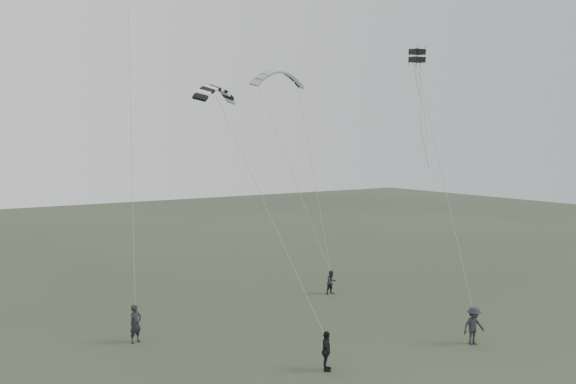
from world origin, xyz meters
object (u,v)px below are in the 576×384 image
flyer_left (136,324)px  kite_pale_large (278,71)px  flyer_right (331,282)px  flyer_center (326,351)px  kite_striped (216,88)px  kite_box (417,56)px  flyer_far (474,326)px

flyer_left → kite_pale_large: kite_pale_large is taller
flyer_right → kite_pale_large: kite_pale_large is taller
flyer_center → kite_striped: kite_striped is taller
kite_pale_large → kite_box: 11.25m
kite_striped → kite_box: size_ratio=3.75×
flyer_center → flyer_right: bearing=2.2°
flyer_left → kite_box: bearing=-29.7°
kite_box → flyer_left: bearing=-178.3°
flyer_right → kite_striped: (-8.56, -1.70, 11.28)m
flyer_far → kite_pale_large: 22.29m
kite_pale_large → kite_striped: bearing=-133.9°
flyer_center → flyer_far: flyer_far is taller
flyer_far → kite_box: bearing=76.7°
flyer_center → kite_pale_large: 22.76m
flyer_center → kite_box: size_ratio=2.22×
flyer_left → flyer_far: 15.69m
flyer_left → kite_striped: bearing=-20.5°
kite_box → flyer_center: bearing=-143.5°
flyer_left → flyer_right: (12.89, 1.84, -0.16)m
flyer_left → kite_pale_large: 21.07m
flyer_center → kite_striped: bearing=49.3°
flyer_left → flyer_far: (13.01, -8.77, -0.01)m
kite_striped → kite_box: (11.60, -2.18, 2.25)m
flyer_far → kite_pale_large: bearing=98.7°
flyer_left → kite_striped: kite_striped is taller
flyer_right → kite_striped: size_ratio=0.53×
kite_box → flyer_right: bearing=137.1°
flyer_center → flyer_far: 7.63m
kite_pale_large → flyer_left: bearing=-144.3°
kite_pale_large → kite_striped: size_ratio=1.48×
flyer_right → kite_box: 14.41m
kite_pale_large → flyer_right: bearing=-92.6°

